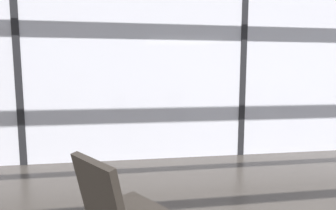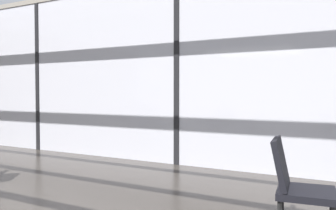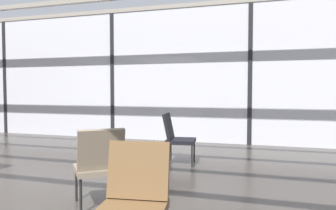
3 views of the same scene
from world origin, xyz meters
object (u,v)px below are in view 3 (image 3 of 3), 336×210
lounge_chair_2 (176,135)px  parked_airplane (208,69)px  lounge_chair_1 (99,162)px  lounge_chair_3 (134,195)px

lounge_chair_2 → parked_airplane: bearing=-0.8°
parked_airplane → lounge_chair_1: 10.90m
parked_airplane → lounge_chair_2: size_ratio=15.70×
lounge_chair_3 → parked_airplane: bearing=89.8°
parked_airplane → lounge_chair_3: size_ratio=15.70×
parked_airplane → lounge_chair_3: (1.46, -11.62, -1.68)m
parked_airplane → lounge_chair_3: parked_airplane is taller
parked_airplane → lounge_chair_3: bearing=-82.9°
parked_airplane → lounge_chair_1: (0.68, -10.75, -1.68)m
lounge_chair_1 → lounge_chair_2: size_ratio=1.00×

